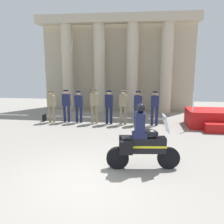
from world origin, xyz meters
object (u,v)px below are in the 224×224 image
object	(u,v)px
reviewing_stand	(214,119)
briefcase_on_ground	(44,118)
officer_in_row_2	(79,104)
officer_in_row_7	(155,105)
motorcycle_with_rider	(141,142)
officer_in_row_6	(138,105)
officer_in_row_5	(123,105)
officer_in_row_4	(109,104)
officer_in_row_3	(94,103)
officer_in_row_1	(66,103)
officer_in_row_0	(51,104)

from	to	relation	value
reviewing_stand	briefcase_on_ground	world-z (taller)	reviewing_stand
officer_in_row_2	briefcase_on_ground	size ratio (longest dim) A/B	4.51
officer_in_row_7	motorcycle_with_rider	xyz separation A→B (m)	(-0.63, -4.95, -0.20)
officer_in_row_2	officer_in_row_6	size ratio (longest dim) A/B	0.97
officer_in_row_5	motorcycle_with_rider	size ratio (longest dim) A/B	0.81
officer_in_row_4	officer_in_row_6	distance (m)	1.42
reviewing_stand	officer_in_row_5	size ratio (longest dim) A/B	1.47
officer_in_row_3	motorcycle_with_rider	xyz separation A→B (m)	(2.35, -4.99, -0.24)
officer_in_row_4	officer_in_row_7	size ratio (longest dim) A/B	1.00
officer_in_row_1	briefcase_on_ground	size ratio (longest dim) A/B	4.63
officer_in_row_1	officer_in_row_2	bearing A→B (deg)	-178.17
officer_in_row_0	officer_in_row_3	distance (m)	2.24
officer_in_row_3	officer_in_row_0	bearing A→B (deg)	4.72
officer_in_row_0	officer_in_row_5	world-z (taller)	officer_in_row_5
reviewing_stand	officer_in_row_5	world-z (taller)	reviewing_stand
officer_in_row_1	briefcase_on_ground	bearing A→B (deg)	2.87
officer_in_row_5	officer_in_row_6	xyz separation A→B (m)	(0.72, 0.04, -0.02)
officer_in_row_6	motorcycle_with_rider	world-z (taller)	motorcycle_with_rider
officer_in_row_2	motorcycle_with_rider	world-z (taller)	motorcycle_with_rider
reviewing_stand	briefcase_on_ground	bearing A→B (deg)	179.14
officer_in_row_0	motorcycle_with_rider	bearing A→B (deg)	137.23
officer_in_row_3	officer_in_row_4	xyz separation A→B (m)	(0.74, -0.02, -0.04)
officer_in_row_6	motorcycle_with_rider	xyz separation A→B (m)	(0.18, -4.99, -0.20)
officer_in_row_5	officer_in_row_3	bearing A→B (deg)	3.33
officer_in_row_1	officer_in_row_4	distance (m)	2.24
officer_in_row_6	officer_in_row_7	bearing A→B (deg)	-178.38
officer_in_row_7	officer_in_row_2	bearing A→B (deg)	2.43
officer_in_row_5	officer_in_row_7	bearing A→B (deg)	-175.66
officer_in_row_4	officer_in_row_7	bearing A→B (deg)	-175.99
officer_in_row_1	officer_in_row_6	bearing A→B (deg)	-177.50
officer_in_row_4	officer_in_row_5	bearing A→B (deg)	-176.70
officer_in_row_7	officer_in_row_6	bearing A→B (deg)	1.62
officer_in_row_1	officer_in_row_7	distance (m)	4.48
officer_in_row_6	motorcycle_with_rider	distance (m)	5.00
officer_in_row_1	officer_in_row_5	size ratio (longest dim) A/B	0.98
motorcycle_with_rider	reviewing_stand	bearing A→B (deg)	48.71
officer_in_row_2	officer_in_row_5	xyz separation A→B (m)	(2.28, -0.14, 0.05)
reviewing_stand	officer_in_row_4	size ratio (longest dim) A/B	1.48
officer_in_row_3	officer_in_row_7	xyz separation A→B (m)	(2.98, -0.04, -0.03)
officer_in_row_1	officer_in_row_4	xyz separation A→B (m)	(2.24, -0.15, 0.01)
officer_in_row_3	motorcycle_with_rider	bearing A→B (deg)	119.81
reviewing_stand	officer_in_row_2	xyz separation A→B (m)	(-6.64, 0.06, 0.57)
officer_in_row_1	motorcycle_with_rider	xyz separation A→B (m)	(3.85, -5.13, -0.19)
officer_in_row_0	officer_in_row_5	size ratio (longest dim) A/B	0.96
motorcycle_with_rider	officer_in_row_3	bearing A→B (deg)	108.38
officer_in_row_2	officer_in_row_6	xyz separation A→B (m)	(3.00, -0.10, 0.03)
officer_in_row_3	briefcase_on_ground	distance (m)	2.87
officer_in_row_6	officer_in_row_7	size ratio (longest dim) A/B	1.00
officer_in_row_2	briefcase_on_ground	world-z (taller)	officer_in_row_2
officer_in_row_7	briefcase_on_ground	bearing A→B (deg)	2.45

